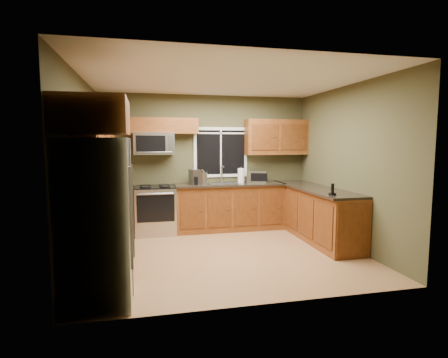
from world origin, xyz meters
name	(u,v)px	position (x,y,z in m)	size (l,w,h in m)	color
floor	(226,253)	(0.00, 0.00, 0.00)	(4.20, 4.20, 0.00)	#A07146
ceiling	(226,79)	(0.00, 0.00, 2.70)	(4.20, 4.20, 0.00)	white
back_wall	(206,162)	(0.00, 1.80, 1.35)	(4.20, 4.20, 0.00)	#454428
front_wall	(264,181)	(0.00, -1.80, 1.35)	(4.20, 4.20, 0.00)	#454428
left_wall	(81,171)	(-2.10, 0.00, 1.35)	(3.60, 3.60, 0.00)	#454428
right_wall	(348,167)	(2.10, 0.00, 1.35)	(3.60, 3.60, 0.00)	#454428
window	(221,152)	(0.30, 1.78, 1.55)	(1.12, 0.03, 1.02)	white
base_cabinets_left	(109,224)	(-1.80, 0.48, 0.45)	(0.60, 2.65, 0.90)	brown
countertop_left	(110,195)	(-1.78, 0.48, 0.92)	(0.65, 2.65, 0.04)	black
base_cabinets_back	(229,207)	(0.42, 1.50, 0.45)	(2.17, 0.60, 0.90)	brown
countertop_back	(230,184)	(0.42, 1.48, 0.92)	(2.17, 0.65, 0.04)	black
base_cabinets_peninsula	(315,214)	(1.80, 0.54, 0.45)	(0.60, 2.52, 0.90)	brown
countertop_peninsula	(314,188)	(1.78, 0.55, 0.92)	(0.65, 2.50, 0.04)	black
upper_cabinets_left	(97,135)	(-1.94, 0.48, 1.86)	(0.33, 2.65, 0.72)	brown
upper_cabinets_back_left	(164,126)	(-0.85, 1.64, 2.07)	(1.30, 0.33, 0.30)	brown
upper_cabinets_back_right	(276,137)	(1.45, 1.64, 1.86)	(1.30, 0.33, 0.72)	brown
upper_cabinet_over_fridge	(93,116)	(-1.74, -1.30, 2.03)	(0.72, 0.90, 0.38)	brown
refrigerator	(97,221)	(-1.74, -1.30, 0.90)	(0.74, 0.90, 1.80)	#B7B7BC
range	(155,210)	(-1.05, 1.47, 0.47)	(0.76, 0.69, 0.94)	#B7B7BC
microwave	(154,144)	(-1.05, 1.61, 1.73)	(0.76, 0.41, 0.42)	#B7B7BC
sink	(224,183)	(0.30, 1.49, 0.95)	(0.60, 0.42, 0.36)	slate
toaster_oven	(257,176)	(0.99, 1.50, 1.06)	(0.47, 0.42, 0.24)	#B7B7BC
coffee_maker	(195,177)	(-0.28, 1.47, 1.07)	(0.23, 0.27, 0.29)	slate
kettle	(203,177)	(-0.12, 1.46, 1.07)	(0.18, 0.18, 0.29)	#B7B7BC
paper_towel_roll	(241,176)	(0.65, 1.48, 1.09)	(0.15, 0.15, 0.33)	white
soap_bottle_a	(202,176)	(-0.10, 1.70, 1.07)	(0.10, 0.10, 0.27)	orange
soap_bottle_b	(241,177)	(0.70, 1.64, 1.05)	(0.10, 0.10, 0.21)	white
soap_bottle_c	(200,179)	(-0.16, 1.55, 1.02)	(0.13, 0.13, 0.17)	white
cordless_phone	(332,192)	(1.60, -0.40, 0.99)	(0.10, 0.10, 0.18)	black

